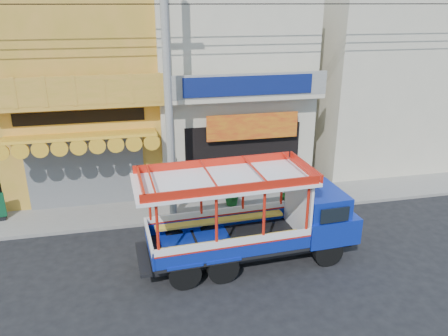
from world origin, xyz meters
The scene contains 11 objects.
ground centered at (0.00, 0.00, 0.00)m, with size 90.00×90.00×0.00m, color black.
sidewalk centered at (0.00, 4.00, 0.06)m, with size 30.00×2.00×0.12m, color slate.
shophouse_left centered at (-4.00, 7.96, 4.11)m, with size 6.00×7.50×8.24m.
shophouse_right centered at (2.00, 7.96, 4.11)m, with size 6.00×6.75×8.24m.
party_pilaster centered at (-1.00, 4.85, 4.00)m, with size 0.35×0.30×8.00m, color beige.
filler_building_right centered at (9.00, 8.00, 3.80)m, with size 6.00×6.00×7.60m, color beige.
utility_pole centered at (-0.85, 3.30, 5.03)m, with size 28.00×0.26×9.00m.
songthaew_truck centered at (1.40, 0.16, 1.45)m, with size 6.54×2.44×3.01m.
potted_plant_a centered at (1.29, 3.83, 0.58)m, with size 0.83×0.72×0.92m, color #19581D.
potted_plant_b centered at (3.23, 3.46, 0.55)m, with size 0.47×0.38×0.86m, color #19581D.
potted_plant_c centered at (4.03, 4.70, 0.63)m, with size 0.57×0.57×1.02m, color #19581D.
Camera 1 is at (-2.26, -10.86, 7.34)m, focal length 35.00 mm.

